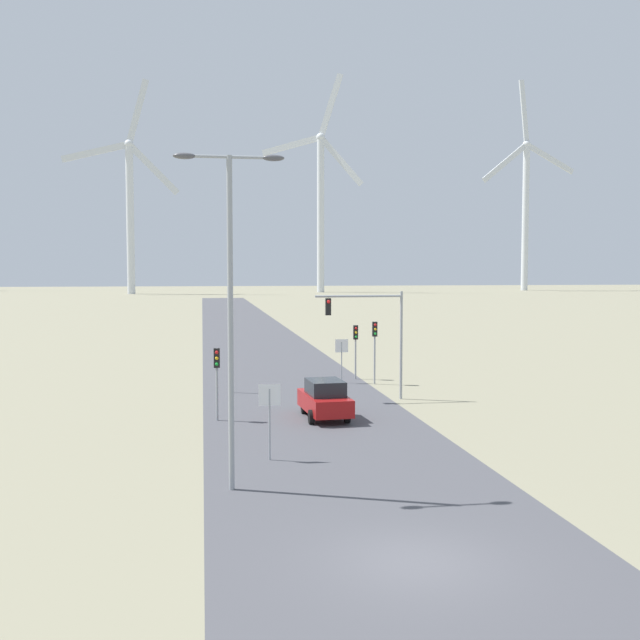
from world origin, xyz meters
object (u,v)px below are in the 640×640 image
at_px(traffic_light_post_near_right, 375,338).
at_px(traffic_light_post_mid_right, 356,340).
at_px(streetlamp, 230,282).
at_px(wind_turbine_left, 130,201).
at_px(traffic_light_mast_overhead, 371,322).
at_px(wind_turbine_center, 321,197).
at_px(stop_sign_far, 342,352).
at_px(traffic_light_post_mid_left, 231,341).
at_px(stop_sign_near, 270,407).
at_px(car_approaching, 325,399).
at_px(traffic_light_post_near_left, 217,367).
at_px(wind_turbine_right, 526,201).

height_order(traffic_light_post_near_right, traffic_light_post_mid_right, traffic_light_post_near_right).
bearing_deg(streetlamp, wind_turbine_left, 96.08).
bearing_deg(traffic_light_mast_overhead, wind_turbine_center, 81.80).
relative_size(stop_sign_far, traffic_light_post_near_right, 0.71).
bearing_deg(traffic_light_post_mid_left, traffic_light_post_near_right, 11.67).
height_order(streetlamp, stop_sign_near, streetlamp).
distance_m(stop_sign_near, traffic_light_post_near_right, 18.94).
relative_size(stop_sign_near, traffic_light_post_near_right, 0.74).
bearing_deg(car_approaching, stop_sign_near, -113.97).
relative_size(streetlamp, stop_sign_far, 3.90).
height_order(traffic_light_post_mid_left, traffic_light_post_mid_right, traffic_light_post_mid_left).
bearing_deg(traffic_light_post_mid_right, stop_sign_far, -129.02).
height_order(stop_sign_near, wind_turbine_left, wind_turbine_left).
bearing_deg(wind_turbine_left, wind_turbine_center, 7.29).
bearing_deg(streetlamp, traffic_light_post_near_left, 91.23).
height_order(streetlamp, traffic_light_post_near_left, streetlamp).
bearing_deg(traffic_light_post_mid_right, traffic_light_mast_overhead, -95.58).
xyz_separation_m(traffic_light_post_near_right, traffic_light_post_mid_right, (-0.72, 2.25, -0.27)).
bearing_deg(stop_sign_near, traffic_light_post_near_left, 103.11).
bearing_deg(stop_sign_near, stop_sign_far, 71.40).
distance_m(traffic_light_post_mid_left, wind_turbine_right, 222.88).
relative_size(streetlamp, stop_sign_near, 3.75).
distance_m(streetlamp, stop_sign_far, 23.24).
bearing_deg(traffic_light_post_near_left, traffic_light_post_mid_right, 52.86).
bearing_deg(streetlamp, traffic_light_post_near_right, 65.38).
bearing_deg(wind_turbine_right, wind_turbine_center, -171.86).
bearing_deg(car_approaching, wind_turbine_center, 81.05).
xyz_separation_m(traffic_light_mast_overhead, car_approaching, (-3.23, -4.52, -3.27)).
height_order(traffic_light_post_mid_left, wind_turbine_left, wind_turbine_left).
distance_m(traffic_light_post_mid_right, traffic_light_mast_overhead, 7.81).
xyz_separation_m(stop_sign_near, traffic_light_post_mid_left, (-0.82, 15.37, 0.96)).
bearing_deg(streetlamp, wind_turbine_right, 63.63).
bearing_deg(streetlamp, traffic_light_post_mid_left, 87.85).
xyz_separation_m(traffic_light_post_mid_left, traffic_light_mast_overhead, (7.30, -3.53, 1.25)).
height_order(traffic_light_post_near_right, traffic_light_mast_overhead, traffic_light_mast_overhead).
xyz_separation_m(stop_sign_far, traffic_light_post_mid_right, (1.18, 1.46, 0.64)).
bearing_deg(streetlamp, wind_turbine_center, 80.21).
distance_m(stop_sign_near, wind_turbine_center, 204.50).
relative_size(traffic_light_post_mid_right, wind_turbine_center, 0.05).
height_order(wind_turbine_left, wind_turbine_center, wind_turbine_center).
xyz_separation_m(traffic_light_post_mid_right, wind_turbine_center, (26.36, 180.49, 26.38)).
distance_m(traffic_light_post_near_right, wind_turbine_center, 186.37).
height_order(stop_sign_far, wind_turbine_left, wind_turbine_left).
distance_m(stop_sign_far, traffic_light_post_near_left, 13.03).
distance_m(streetlamp, wind_turbine_center, 207.62).
bearing_deg(stop_sign_near, wind_turbine_center, 80.46).
bearing_deg(streetlamp, traffic_light_mast_overhead, 62.41).
bearing_deg(traffic_light_mast_overhead, stop_sign_far, 94.10).
height_order(streetlamp, stop_sign_far, streetlamp).
bearing_deg(wind_turbine_center, traffic_light_post_near_left, -100.41).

